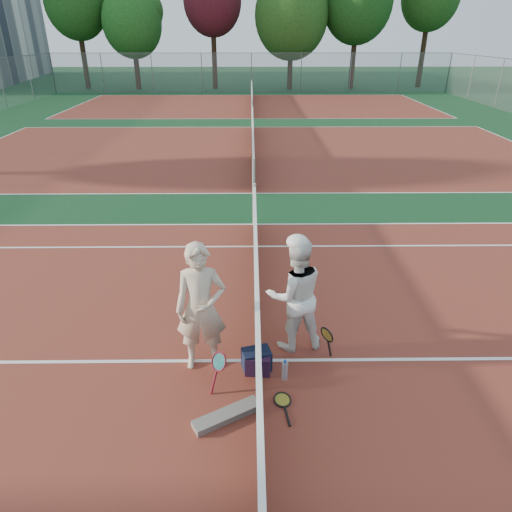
# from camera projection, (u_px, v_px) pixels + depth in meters

# --- Properties ---
(ground) EXTENTS (130.00, 130.00, 0.00)m
(ground) POSITION_uv_depth(u_px,v_px,m) (257.00, 361.00, 6.96)
(ground) COLOR #0F371A
(ground) RESTS_ON ground
(court_main) EXTENTS (23.77, 10.97, 0.01)m
(court_main) POSITION_uv_depth(u_px,v_px,m) (257.00, 360.00, 6.96)
(court_main) COLOR maroon
(court_main) RESTS_ON ground
(court_far_a) EXTENTS (23.77, 10.97, 0.01)m
(court_far_a) POSITION_uv_depth(u_px,v_px,m) (253.00, 152.00, 19.06)
(court_far_a) COLOR maroon
(court_far_a) RESTS_ON ground
(court_far_b) EXTENTS (23.77, 10.97, 0.01)m
(court_far_b) POSITION_uv_depth(u_px,v_px,m) (252.00, 105.00, 31.17)
(court_far_b) COLOR maroon
(court_far_b) RESTS_ON ground
(net_main) EXTENTS (0.10, 10.98, 1.02)m
(net_main) POSITION_uv_depth(u_px,v_px,m) (257.00, 333.00, 6.73)
(net_main) COLOR black
(net_main) RESTS_ON ground
(net_far_a) EXTENTS (0.10, 10.98, 1.02)m
(net_far_a) POSITION_uv_depth(u_px,v_px,m) (253.00, 139.00, 18.84)
(net_far_a) COLOR black
(net_far_a) RESTS_ON ground
(net_far_b) EXTENTS (0.10, 10.98, 1.02)m
(net_far_b) POSITION_uv_depth(u_px,v_px,m) (252.00, 97.00, 30.95)
(net_far_b) COLOR black
(net_far_b) RESTS_ON ground
(fence_back) EXTENTS (32.00, 0.06, 3.00)m
(fence_back) POSITION_uv_depth(u_px,v_px,m) (252.00, 73.00, 36.79)
(fence_back) COLOR slate
(fence_back) RESTS_ON ground
(player_a) EXTENTS (0.76, 0.53, 1.98)m
(player_a) POSITION_uv_depth(u_px,v_px,m) (201.00, 308.00, 6.46)
(player_a) COLOR beige
(player_a) RESTS_ON ground
(player_b) EXTENTS (1.02, 0.87, 1.85)m
(player_b) POSITION_uv_depth(u_px,v_px,m) (295.00, 295.00, 6.91)
(player_b) COLOR white
(player_b) RESTS_ON ground
(racket_red) EXTENTS (0.38, 0.39, 0.55)m
(racket_red) POSITION_uv_depth(u_px,v_px,m) (219.00, 370.00, 6.34)
(racket_red) COLOR maroon
(racket_red) RESTS_ON ground
(racket_black_held) EXTENTS (0.32, 0.33, 0.58)m
(racket_black_held) POSITION_uv_depth(u_px,v_px,m) (326.00, 344.00, 6.86)
(racket_black_held) COLOR black
(racket_black_held) RESTS_ON ground
(racket_spare) EXTENTS (0.35, 0.63, 0.03)m
(racket_spare) POSITION_uv_depth(u_px,v_px,m) (282.00, 400.00, 6.20)
(racket_spare) COLOR black
(racket_spare) RESTS_ON ground
(sports_bag_navy) EXTENTS (0.47, 0.37, 0.32)m
(sports_bag_navy) POSITION_uv_depth(u_px,v_px,m) (257.00, 359.00, 6.73)
(sports_bag_navy) COLOR black
(sports_bag_navy) RESTS_ON ground
(sports_bag_purple) EXTENTS (0.39, 0.28, 0.30)m
(sports_bag_purple) POSITION_uv_depth(u_px,v_px,m) (258.00, 364.00, 6.66)
(sports_bag_purple) COLOR black
(sports_bag_purple) RESTS_ON ground
(net_cover_canvas) EXTENTS (0.90, 0.64, 0.10)m
(net_cover_canvas) POSITION_uv_depth(u_px,v_px,m) (227.00, 415.00, 5.90)
(net_cover_canvas) COLOR #67625D
(net_cover_canvas) RESTS_ON ground
(water_bottle) EXTENTS (0.09, 0.09, 0.30)m
(water_bottle) POSITION_uv_depth(u_px,v_px,m) (285.00, 371.00, 6.52)
(water_bottle) COLOR silver
(water_bottle) RESTS_ON ground
(tree_back_0) EXTENTS (5.01, 5.01, 9.52)m
(tree_back_0) POSITION_uv_depth(u_px,v_px,m) (76.00, 3.00, 37.41)
(tree_back_0) COLOR #382314
(tree_back_0) RESTS_ON ground
(tree_back_1) EXTENTS (4.85, 4.85, 7.97)m
(tree_back_1) POSITION_uv_depth(u_px,v_px,m) (132.00, 23.00, 37.43)
(tree_back_1) COLOR #382314
(tree_back_1) RESTS_ON ground
(tree_back_maroon) EXTENTS (4.76, 4.76, 9.51)m
(tree_back_maroon) POSITION_uv_depth(u_px,v_px,m) (212.00, 1.00, 37.24)
(tree_back_maroon) COLOR #382314
(tree_back_maroon) RESTS_ON ground
(tree_back_3) EXTENTS (6.04, 6.04, 9.20)m
(tree_back_3) POSITION_uv_depth(u_px,v_px,m) (292.00, 15.00, 37.28)
(tree_back_3) COLOR #382314
(tree_back_3) RESTS_ON ground
(tree_back_4) EXTENTS (5.68, 5.68, 9.96)m
(tree_back_4) POSITION_uv_depth(u_px,v_px,m) (358.00, 2.00, 37.27)
(tree_back_4) COLOR #382314
(tree_back_4) RESTS_ON ground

